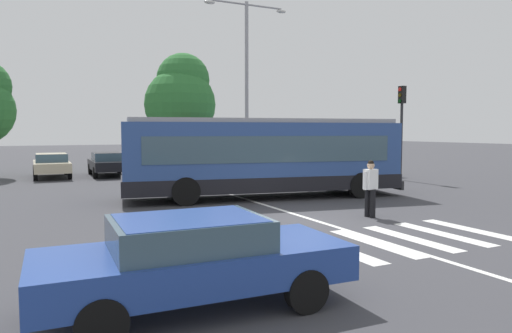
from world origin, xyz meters
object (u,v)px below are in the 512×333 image
at_px(background_tree_right, 181,97).
at_px(bus_stop_shelter, 346,134).
at_px(pedestrian_crossing_street, 370,185).
at_px(foreground_sedan, 193,257).
at_px(parked_car_champagne, 51,164).
at_px(parked_car_red, 193,160).
at_px(traffic_light_far_corner, 402,118).
at_px(parked_car_silver, 149,161).
at_px(city_transit_bus, 264,157).
at_px(twin_arm_street_lamp, 247,71).
at_px(parked_car_blue, 233,159).
at_px(parked_car_white, 269,158).
at_px(parked_car_black, 108,163).

bearing_deg(background_tree_right, bus_stop_shelter, -52.59).
xyz_separation_m(pedestrian_crossing_street, background_tree_right, (0.43, 20.21, 3.94)).
distance_m(pedestrian_crossing_street, foreground_sedan, 8.44).
distance_m(parked_car_champagne, parked_car_red, 8.36).
bearing_deg(background_tree_right, parked_car_champagne, -160.64).
distance_m(foreground_sedan, traffic_light_far_corner, 19.95).
xyz_separation_m(parked_car_silver, bus_stop_shelter, (9.95, -6.46, 1.65)).
bearing_deg(city_transit_bus, foreground_sedan, -122.44).
bearing_deg(traffic_light_far_corner, twin_arm_street_lamp, 141.90).
distance_m(parked_car_blue, twin_arm_street_lamp, 6.76).
bearing_deg(parked_car_red, background_tree_right, 88.55).
relative_size(traffic_light_far_corner, bus_stop_shelter, 1.11).
height_order(parked_car_blue, twin_arm_street_lamp, twin_arm_street_lamp).
bearing_deg(pedestrian_crossing_street, foreground_sedan, -147.43).
bearing_deg(parked_car_silver, parked_car_champagne, -177.73).
bearing_deg(parked_car_white, foreground_sedan, -120.39).
height_order(foreground_sedan, traffic_light_far_corner, traffic_light_far_corner).
distance_m(parked_car_black, parked_car_white, 10.72).
height_order(pedestrian_crossing_street, parked_car_blue, pedestrian_crossing_street).
bearing_deg(bus_stop_shelter, parked_car_blue, 127.25).
xyz_separation_m(city_transit_bus, pedestrian_crossing_street, (0.97, -5.11, -0.62)).
distance_m(pedestrian_crossing_street, parked_car_white, 18.19).
distance_m(foreground_sedan, background_tree_right, 26.20).
xyz_separation_m(foreground_sedan, bus_stop_shelter, (14.58, 15.55, 1.65)).
height_order(parked_car_silver, parked_car_blue, same).
xyz_separation_m(city_transit_bus, parked_car_black, (-4.05, 11.84, -0.82)).
bearing_deg(bus_stop_shelter, twin_arm_street_lamp, 162.16).
bearing_deg(parked_car_silver, city_transit_bus, -83.05).
height_order(parked_car_champagne, parked_car_silver, same).
xyz_separation_m(city_transit_bus, parked_car_blue, (3.86, 11.93, -0.82)).
bearing_deg(twin_arm_street_lamp, background_tree_right, 101.35).
height_order(parked_car_white, traffic_light_far_corner, traffic_light_far_corner).
distance_m(city_transit_bus, twin_arm_street_lamp, 9.29).
bearing_deg(parked_car_champagne, twin_arm_street_lamp, -24.20).
bearing_deg(twin_arm_street_lamp, parked_car_champagne, 155.80).
distance_m(pedestrian_crossing_street, traffic_light_far_corner, 11.65).
xyz_separation_m(parked_car_black, parked_car_silver, (2.55, 0.51, 0.00)).
distance_m(foreground_sedan, parked_car_white, 25.29).
xyz_separation_m(pedestrian_crossing_street, parked_car_white, (5.69, 17.28, -0.20)).
height_order(parked_car_black, bus_stop_shelter, bus_stop_shelter).
distance_m(city_transit_bus, traffic_light_far_corner, 9.93).
bearing_deg(background_tree_right, traffic_light_far_corner, -57.36).
height_order(foreground_sedan, parked_car_white, same).
xyz_separation_m(parked_car_black, parked_car_red, (5.39, 0.58, 0.00)).
distance_m(foreground_sedan, twin_arm_street_lamp, 20.22).
bearing_deg(city_transit_bus, parked_car_blue, 72.09).
distance_m(twin_arm_street_lamp, background_tree_right, 7.63).
distance_m(city_transit_bus, parked_car_blue, 12.56).
bearing_deg(city_transit_bus, bus_stop_shelter, 34.93).
distance_m(parked_car_champagne, parked_car_black, 2.98).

